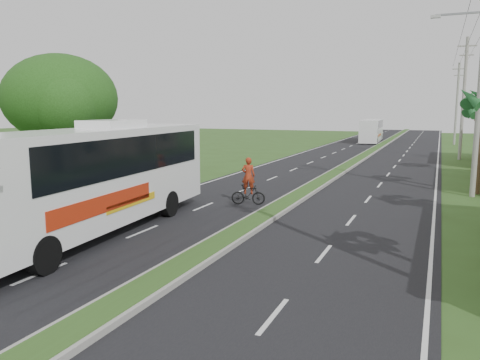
% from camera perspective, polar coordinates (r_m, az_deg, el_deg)
% --- Properties ---
extents(ground, '(180.00, 180.00, 0.00)m').
position_cam_1_polar(ground, '(12.52, -11.67, -13.35)').
color(ground, '#304E1C').
rests_on(ground, ground).
extents(road_asphalt, '(14.00, 160.00, 0.02)m').
position_cam_1_polar(road_asphalt, '(30.59, 10.15, -0.19)').
color(road_asphalt, black).
rests_on(road_asphalt, ground).
extents(median_strip, '(1.20, 160.00, 0.18)m').
position_cam_1_polar(median_strip, '(30.58, 10.15, -0.02)').
color(median_strip, gray).
rests_on(median_strip, ground).
extents(lane_edge_left, '(0.12, 160.00, 0.01)m').
position_cam_1_polar(lane_edge_left, '(32.72, -1.35, 0.50)').
color(lane_edge_left, silver).
rests_on(lane_edge_left, ground).
extents(lane_edge_right, '(0.12, 160.00, 0.01)m').
position_cam_1_polar(lane_edge_right, '(29.84, 22.78, -0.98)').
color(lane_edge_right, silver).
rests_on(lane_edge_right, ground).
extents(shade_tree, '(6.30, 6.00, 7.54)m').
position_cam_1_polar(shade_tree, '(27.11, -21.16, 8.89)').
color(shade_tree, '#473321').
rests_on(shade_tree, ground).
extents(utility_pole_b, '(3.20, 0.28, 12.00)m').
position_cam_1_polar(utility_pole_b, '(27.58, 27.25, 11.06)').
color(utility_pole_b, gray).
rests_on(utility_pole_b, ground).
extents(utility_pole_c, '(1.60, 0.28, 11.00)m').
position_cam_1_polar(utility_pole_c, '(47.52, 25.60, 9.07)').
color(utility_pole_c, gray).
rests_on(utility_pole_c, ground).
extents(utility_pole_d, '(1.60, 0.28, 10.50)m').
position_cam_1_polar(utility_pole_d, '(67.51, 24.92, 8.54)').
color(utility_pole_d, gray).
rests_on(utility_pole_d, ground).
extents(coach_bus_main, '(3.69, 13.25, 4.23)m').
position_cam_1_polar(coach_bus_main, '(18.07, -17.24, 0.87)').
color(coach_bus_main, white).
rests_on(coach_bus_main, ground).
extents(coach_bus_far, '(2.82, 10.87, 3.14)m').
position_cam_1_polar(coach_bus_far, '(68.65, 15.76, 5.96)').
color(coach_bus_far, white).
rests_on(coach_bus_far, ground).
extents(motorcyclist, '(1.71, 0.93, 2.34)m').
position_cam_1_polar(motorcyclist, '(22.74, 1.01, -0.90)').
color(motorcyclist, black).
rests_on(motorcyclist, ground).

